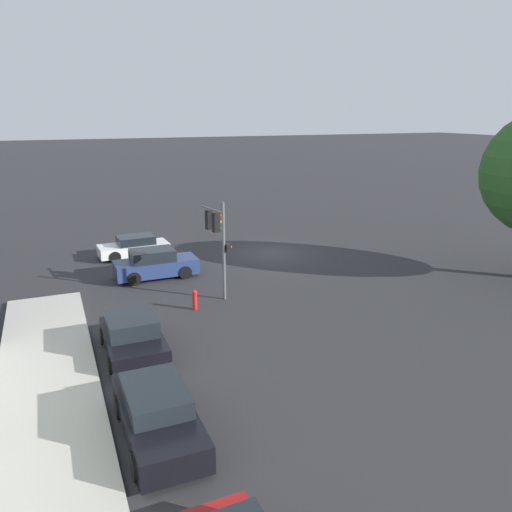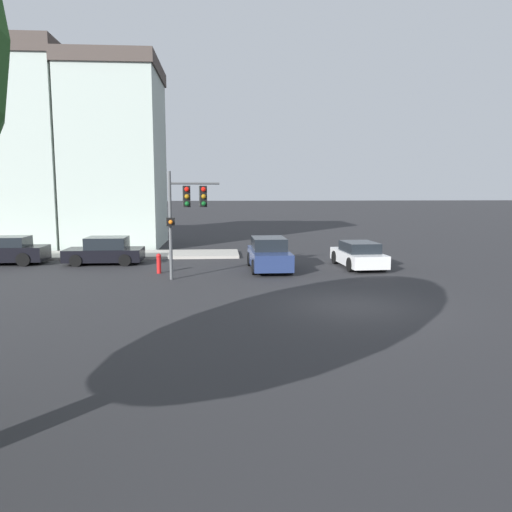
{
  "view_description": "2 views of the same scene",
  "coord_description": "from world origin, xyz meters",
  "px_view_note": "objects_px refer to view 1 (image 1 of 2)",
  "views": [
    {
      "loc": [
        12.45,
        27.28,
        8.41
      ],
      "look_at": [
        3.26,
        5.34,
        1.57
      ],
      "focal_mm": 35.0,
      "sensor_mm": 36.0,
      "label": 1
    },
    {
      "loc": [
        -15.9,
        4.42,
        3.85
      ],
      "look_at": [
        2.72,
        3.04,
        1.33
      ],
      "focal_mm": 35.0,
      "sensor_mm": 36.0,
      "label": 2
    }
  ],
  "objects_px": {
    "crossing_car_1": "(155,264)",
    "fire_hydrant": "(195,299)",
    "parked_car_1": "(157,414)",
    "traffic_signal": "(217,231)",
    "parked_car_0": "(133,336)",
    "crossing_car_0": "(134,247)"
  },
  "relations": [
    {
      "from": "parked_car_1",
      "to": "traffic_signal",
      "type": "bearing_deg",
      "value": 152.49
    },
    {
      "from": "crossing_car_0",
      "to": "parked_car_1",
      "type": "xyz_separation_m",
      "value": [
        2.39,
        17.97,
        0.07
      ]
    },
    {
      "from": "fire_hydrant",
      "to": "traffic_signal",
      "type": "bearing_deg",
      "value": -138.23
    },
    {
      "from": "traffic_signal",
      "to": "parked_car_1",
      "type": "distance_m",
      "value": 11.23
    },
    {
      "from": "traffic_signal",
      "to": "parked_car_1",
      "type": "xyz_separation_m",
      "value": [
        4.99,
        9.76,
        -2.46
      ]
    },
    {
      "from": "crossing_car_0",
      "to": "crossing_car_1",
      "type": "height_order",
      "value": "crossing_car_1"
    },
    {
      "from": "parked_car_0",
      "to": "parked_car_1",
      "type": "relative_size",
      "value": 0.88
    },
    {
      "from": "parked_car_1",
      "to": "fire_hydrant",
      "type": "relative_size",
      "value": 4.78
    },
    {
      "from": "crossing_car_1",
      "to": "fire_hydrant",
      "type": "bearing_deg",
      "value": -83.55
    },
    {
      "from": "crossing_car_0",
      "to": "crossing_car_1",
      "type": "relative_size",
      "value": 0.97
    },
    {
      "from": "crossing_car_1",
      "to": "fire_hydrant",
      "type": "relative_size",
      "value": 4.69
    },
    {
      "from": "parked_car_0",
      "to": "fire_hydrant",
      "type": "relative_size",
      "value": 4.22
    },
    {
      "from": "traffic_signal",
      "to": "fire_hydrant",
      "type": "height_order",
      "value": "traffic_signal"
    },
    {
      "from": "crossing_car_1",
      "to": "crossing_car_0",
      "type": "bearing_deg",
      "value": 93.65
    },
    {
      "from": "crossing_car_1",
      "to": "parked_car_0",
      "type": "distance_m",
      "value": 8.65
    },
    {
      "from": "crossing_car_0",
      "to": "parked_car_1",
      "type": "height_order",
      "value": "parked_car_1"
    },
    {
      "from": "crossing_car_1",
      "to": "fire_hydrant",
      "type": "height_order",
      "value": "crossing_car_1"
    },
    {
      "from": "crossing_car_0",
      "to": "parked_car_0",
      "type": "distance_m",
      "value": 12.93
    },
    {
      "from": "parked_car_1",
      "to": "crossing_car_1",
      "type": "bearing_deg",
      "value": 168.07
    },
    {
      "from": "parked_car_1",
      "to": "fire_hydrant",
      "type": "xyz_separation_m",
      "value": [
        -3.41,
        -8.35,
        -0.2
      ]
    },
    {
      "from": "traffic_signal",
      "to": "parked_car_0",
      "type": "bearing_deg",
      "value": -145.91
    },
    {
      "from": "traffic_signal",
      "to": "parked_car_0",
      "type": "relative_size",
      "value": 1.18
    }
  ]
}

